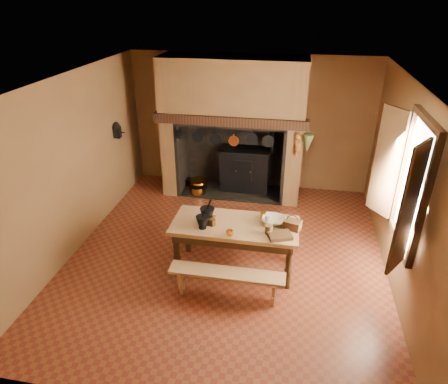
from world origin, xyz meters
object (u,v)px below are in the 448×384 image
(iron_range, at_px, (245,169))
(work_table, at_px, (235,231))
(wicker_basket, at_px, (292,224))
(bench_front, at_px, (227,279))
(coffee_grinder, at_px, (211,221))
(mixing_bowl, at_px, (273,220))

(iron_range, height_order, work_table, iron_range)
(wicker_basket, bearing_deg, iron_range, 128.31)
(bench_front, distance_m, coffee_grinder, 0.87)
(bench_front, bearing_deg, iron_range, 93.58)
(iron_range, height_order, wicker_basket, iron_range)
(iron_range, relative_size, coffee_grinder, 9.46)
(coffee_grinder, xyz_separation_m, wicker_basket, (1.18, 0.11, 0.01))
(mixing_bowl, height_order, wicker_basket, wicker_basket)
(work_table, xyz_separation_m, mixing_bowl, (0.55, 0.14, 0.17))
(work_table, relative_size, coffee_grinder, 11.04)
(iron_range, bearing_deg, bench_front, -86.42)
(mixing_bowl, xyz_separation_m, wicker_basket, (0.28, -0.12, 0.03))
(bench_front, bearing_deg, work_table, 90.00)
(wicker_basket, bearing_deg, work_table, -161.31)
(iron_range, bearing_deg, wicker_basket, -69.02)
(iron_range, distance_m, mixing_bowl, 2.75)
(work_table, relative_size, bench_front, 1.16)
(iron_range, bearing_deg, coffee_grinder, -92.73)
(iron_range, bearing_deg, mixing_bowl, -73.65)
(bench_front, distance_m, mixing_bowl, 1.12)
(bench_front, relative_size, mixing_bowl, 4.69)
(coffee_grinder, bearing_deg, work_table, 24.04)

